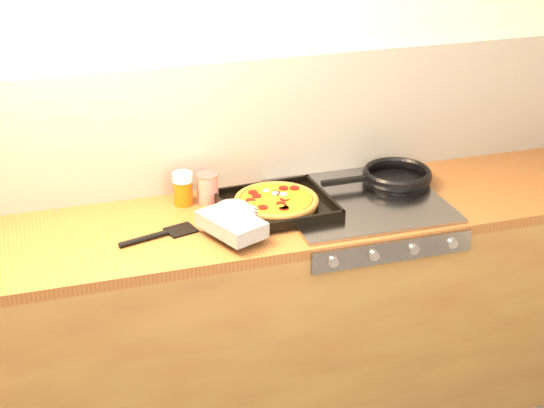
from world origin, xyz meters
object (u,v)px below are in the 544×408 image
object	(u,v)px
juice_glass	(183,188)
tomato_can	(208,188)
pizza_on_tray	(263,207)
frying_pan	(396,176)

from	to	relation	value
juice_glass	tomato_can	bearing A→B (deg)	-7.98
pizza_on_tray	tomato_can	world-z (taller)	tomato_can
pizza_on_tray	frying_pan	xyz separation A→B (m)	(0.57, 0.12, -0.00)
frying_pan	tomato_can	size ratio (longest dim) A/B	3.91
juice_glass	frying_pan	bearing A→B (deg)	-5.55
frying_pan	pizza_on_tray	bearing A→B (deg)	-168.11
pizza_on_tray	tomato_can	xyz separation A→B (m)	(-0.16, 0.19, 0.01)
frying_pan	juice_glass	xyz separation A→B (m)	(-0.83, 0.08, 0.02)
tomato_can	juice_glass	size ratio (longest dim) A/B	0.92
pizza_on_tray	tomato_can	bearing A→B (deg)	130.32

